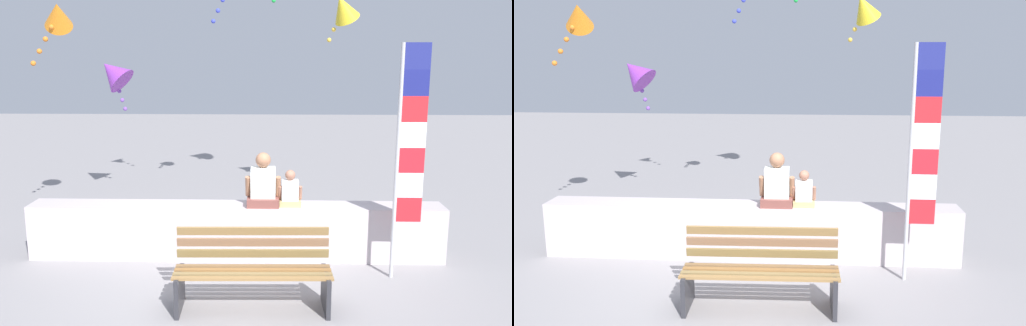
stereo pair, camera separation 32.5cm
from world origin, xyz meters
TOP-DOWN VIEW (x-y plane):
  - ground_plane at (0.00, 0.00)m, footprint 40.00×40.00m
  - seawall_ledge at (0.00, 1.13)m, footprint 5.85×0.48m
  - park_bench at (0.29, -0.37)m, footprint 1.80×0.65m
  - person_adult at (0.39, 1.09)m, footprint 0.49×0.36m
  - person_child at (0.77, 1.09)m, footprint 0.33×0.25m
  - flag_banner at (2.19, 0.49)m, footprint 0.36×0.05m
  - kite_purple at (-2.47, 3.86)m, footprint 0.85×0.79m
  - kite_yellow at (1.75, 3.57)m, footprint 0.77×0.77m
  - kite_orange at (-2.76, 2.13)m, footprint 0.72×0.71m

SIDE VIEW (x-z plane):
  - ground_plane at x=0.00m, z-range 0.00..0.00m
  - seawall_ledge at x=0.00m, z-range 0.00..0.79m
  - park_bench at x=0.29m, z-range -0.02..0.87m
  - person_child at x=0.77m, z-range 0.73..1.24m
  - person_adult at x=0.39m, z-range 0.70..1.46m
  - flag_banner at x=2.19m, z-range 0.23..3.23m
  - kite_purple at x=-2.47m, z-range 1.97..3.11m
  - kite_orange at x=-2.76m, z-range 2.91..3.98m
  - kite_yellow at x=1.75m, z-range 3.22..4.11m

